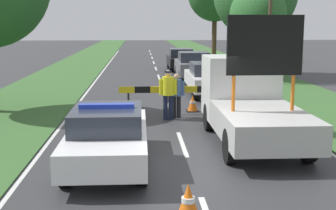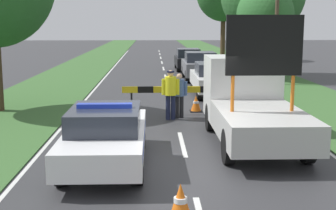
{
  "view_description": "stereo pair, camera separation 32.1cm",
  "coord_description": "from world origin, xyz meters",
  "views": [
    {
      "loc": [
        -1.14,
        -10.38,
        3.3
      ],
      "look_at": [
        -0.4,
        2.1,
        1.1
      ],
      "focal_mm": 50.0,
      "sensor_mm": 36.0,
      "label": 1
    },
    {
      "loc": [
        -0.82,
        -10.39,
        3.3
      ],
      "look_at": [
        -0.4,
        2.1,
        1.1
      ],
      "focal_mm": 50.0,
      "sensor_mm": 36.0,
      "label": 2
    }
  ],
  "objects": [
    {
      "name": "traffic_cone_near_police",
      "position": [
        -0.36,
        -2.98,
        0.33
      ],
      "size": [
        0.48,
        0.48,
        0.67
      ],
      "color": "black",
      "rests_on": "ground"
    },
    {
      "name": "police_officer",
      "position": [
        -0.2,
        5.45,
        1.02
      ],
      "size": [
        0.61,
        0.39,
        1.71
      ],
      "rotation": [
        0.0,
        0.0,
        3.47
      ],
      "color": "#191E38",
      "rests_on": "ground"
    },
    {
      "name": "roadside_tree_near_left",
      "position": [
        5.63,
        16.5,
        3.71
      ],
      "size": [
        3.26,
        3.26,
        5.45
      ],
      "color": "#42301E",
      "rests_on": "ground"
    },
    {
      "name": "utility_pole",
      "position": [
        5.78,
        14.54,
        3.15
      ],
      "size": [
        1.2,
        0.2,
        6.07
      ],
      "color": "#473828",
      "rests_on": "ground"
    },
    {
      "name": "grass_verge_left",
      "position": [
        -5.99,
        20.0,
        0.01
      ],
      "size": [
        4.33,
        120.0,
        0.03
      ],
      "color": "#38602D",
      "rests_on": "ground"
    },
    {
      "name": "queued_car_van_white",
      "position": [
        2.02,
        10.83,
        0.79
      ],
      "size": [
        1.87,
        4.67,
        1.51
      ],
      "rotation": [
        0.0,
        0.0,
        3.14
      ],
      "color": "silver",
      "rests_on": "ground"
    },
    {
      "name": "ground_plane",
      "position": [
        0.0,
        0.0,
        0.0
      ],
      "size": [
        160.0,
        160.0,
        0.0
      ],
      "primitive_type": "plane",
      "color": "#333335"
    },
    {
      "name": "police_car",
      "position": [
        -1.91,
        0.27,
        0.72
      ],
      "size": [
        1.8,
        4.72,
        1.49
      ],
      "rotation": [
        0.0,
        0.0,
        0.01
      ],
      "color": "white",
      "rests_on": "ground"
    },
    {
      "name": "traffic_cone_centre_front",
      "position": [
        0.82,
        6.89,
        0.31
      ],
      "size": [
        0.45,
        0.45,
        0.62
      ],
      "color": "black",
      "rests_on": "ground"
    },
    {
      "name": "work_truck",
      "position": [
        1.91,
        2.5,
        1.12
      ],
      "size": [
        2.13,
        5.5,
        3.49
      ],
      "rotation": [
        0.0,
        0.0,
        3.15
      ],
      "color": "white",
      "rests_on": "ground"
    },
    {
      "name": "queued_car_suv_grey",
      "position": [
        1.94,
        16.64,
        0.85
      ],
      "size": [
        1.88,
        4.36,
        1.65
      ],
      "rotation": [
        0.0,
        0.0,
        3.14
      ],
      "color": "slate",
      "rests_on": "ground"
    },
    {
      "name": "road_barrier",
      "position": [
        -0.22,
        6.39,
        0.86
      ],
      "size": [
        3.41,
        0.08,
        1.03
      ],
      "rotation": [
        0.0,
        0.0,
        0.0
      ],
      "color": "black",
      "rests_on": "ground"
    },
    {
      "name": "grass_verge_right",
      "position": [
        5.99,
        20.0,
        0.01
      ],
      "size": [
        4.33,
        120.0,
        0.03
      ],
      "color": "#38602D",
      "rests_on": "ground"
    },
    {
      "name": "queued_car_sedan_black",
      "position": [
        1.71,
        22.48,
        0.77
      ],
      "size": [
        1.74,
        4.46,
        1.52
      ],
      "rotation": [
        0.0,
        0.0,
        3.14
      ],
      "color": "black",
      "rests_on": "ground"
    },
    {
      "name": "pedestrian_civilian",
      "position": [
        0.12,
        5.75,
        0.92
      ],
      "size": [
        0.56,
        0.36,
        1.56
      ],
      "rotation": [
        0.0,
        0.0,
        0.51
      ],
      "color": "#232326",
      "rests_on": "ground"
    },
    {
      "name": "lane_markings",
      "position": [
        0.0,
        15.49,
        0.0
      ],
      "size": [
        7.55,
        61.99,
        0.01
      ],
      "color": "silver",
      "rests_on": "ground"
    }
  ]
}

